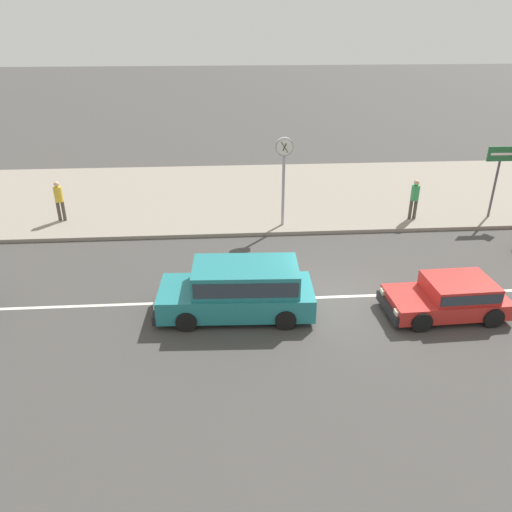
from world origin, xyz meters
TOP-DOWN VIEW (x-y plane):
  - ground_plane at (0.00, 0.00)m, footprint 160.00×160.00m
  - lane_centre_stripe at (0.00, 0.00)m, footprint 50.40×0.14m
  - kerb_strip at (0.00, 9.95)m, footprint 68.00×10.00m
  - minivan_teal_0 at (-3.02, -0.69)m, footprint 4.66×2.14m
  - hatchback_red_4 at (3.12, -1.17)m, footprint 3.57×1.91m
  - street_clock at (-1.00, 5.75)m, footprint 0.71×0.22m
  - pedestrian_mid_kerb at (4.59, 6.01)m, footprint 0.34×0.34m
  - pedestrian_far_end at (-10.26, 6.88)m, footprint 0.34×0.34m

SIDE VIEW (x-z plane):
  - ground_plane at x=0.00m, z-range 0.00..0.00m
  - lane_centre_stripe at x=0.00m, z-range 0.00..0.01m
  - kerb_strip at x=0.00m, z-range 0.00..0.15m
  - hatchback_red_4 at x=3.12m, z-range 0.04..1.14m
  - minivan_teal_0 at x=-3.02m, z-range 0.06..1.63m
  - pedestrian_far_end at x=-10.26m, z-range 0.29..2.00m
  - pedestrian_mid_kerb at x=4.59m, z-range 0.30..2.02m
  - street_clock at x=-1.00m, z-range 1.08..4.69m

